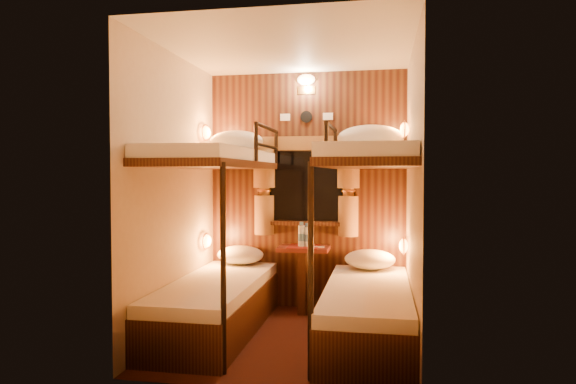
% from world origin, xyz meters
% --- Properties ---
extents(floor, '(2.10, 2.10, 0.00)m').
position_xyz_m(floor, '(0.00, 0.00, 0.00)').
color(floor, black).
rests_on(floor, ground).
extents(ceiling, '(2.10, 2.10, 0.00)m').
position_xyz_m(ceiling, '(0.00, 0.00, 2.40)').
color(ceiling, silver).
rests_on(ceiling, wall_back).
extents(wall_back, '(2.40, 0.00, 2.40)m').
position_xyz_m(wall_back, '(0.00, 1.05, 1.20)').
color(wall_back, '#C6B293').
rests_on(wall_back, floor).
extents(wall_front, '(2.40, 0.00, 2.40)m').
position_xyz_m(wall_front, '(0.00, -1.05, 1.20)').
color(wall_front, '#C6B293').
rests_on(wall_front, floor).
extents(wall_left, '(0.00, 2.40, 2.40)m').
position_xyz_m(wall_left, '(-1.00, 0.00, 1.20)').
color(wall_left, '#C6B293').
rests_on(wall_left, floor).
extents(wall_right, '(0.00, 2.40, 2.40)m').
position_xyz_m(wall_right, '(1.00, 0.00, 1.20)').
color(wall_right, '#C6B293').
rests_on(wall_right, floor).
extents(back_panel, '(2.00, 0.03, 2.40)m').
position_xyz_m(back_panel, '(0.00, 1.04, 1.20)').
color(back_panel, black).
rests_on(back_panel, floor).
extents(bunk_left, '(0.72, 1.90, 1.82)m').
position_xyz_m(bunk_left, '(-0.65, 0.07, 0.56)').
color(bunk_left, black).
rests_on(bunk_left, floor).
extents(bunk_right, '(0.72, 1.90, 1.82)m').
position_xyz_m(bunk_right, '(0.65, 0.07, 0.56)').
color(bunk_right, black).
rests_on(bunk_right, floor).
extents(window, '(1.00, 0.12, 0.79)m').
position_xyz_m(window, '(0.00, 1.00, 1.18)').
color(window, black).
rests_on(window, back_panel).
extents(curtains, '(1.10, 0.22, 1.00)m').
position_xyz_m(curtains, '(0.00, 0.97, 1.26)').
color(curtains, brown).
rests_on(curtains, back_panel).
extents(back_fixtures, '(0.54, 0.09, 0.48)m').
position_xyz_m(back_fixtures, '(0.00, 1.00, 2.25)').
color(back_fixtures, black).
rests_on(back_fixtures, back_panel).
extents(reading_lamps, '(2.00, 0.20, 1.25)m').
position_xyz_m(reading_lamps, '(-0.00, 0.70, 1.24)').
color(reading_lamps, orange).
rests_on(reading_lamps, wall_left).
extents(table, '(0.50, 0.34, 0.66)m').
position_xyz_m(table, '(0.00, 0.85, 0.41)').
color(table, maroon).
rests_on(table, floor).
extents(bottle_left, '(0.07, 0.07, 0.23)m').
position_xyz_m(bottle_left, '(0.03, 0.84, 0.75)').
color(bottle_left, '#99BFE5').
rests_on(bottle_left, table).
extents(bottle_right, '(0.07, 0.07, 0.25)m').
position_xyz_m(bottle_right, '(-0.02, 0.84, 0.76)').
color(bottle_right, '#99BFE5').
rests_on(bottle_right, table).
extents(sachet_a, '(0.09, 0.07, 0.01)m').
position_xyz_m(sachet_a, '(0.15, 0.82, 0.65)').
color(sachet_a, silver).
rests_on(sachet_a, table).
extents(sachet_b, '(0.07, 0.06, 0.01)m').
position_xyz_m(sachet_b, '(0.17, 0.82, 0.65)').
color(sachet_b, silver).
rests_on(sachet_b, table).
extents(pillow_lower_left, '(0.48, 0.34, 0.19)m').
position_xyz_m(pillow_lower_left, '(-0.65, 0.84, 0.55)').
color(pillow_lower_left, silver).
rests_on(pillow_lower_left, bunk_left).
extents(pillow_lower_right, '(0.48, 0.35, 0.19)m').
position_xyz_m(pillow_lower_right, '(0.65, 0.79, 0.55)').
color(pillow_lower_right, silver).
rests_on(pillow_lower_right, bunk_right).
extents(pillow_upper_left, '(0.53, 0.38, 0.21)m').
position_xyz_m(pillow_upper_left, '(-0.65, 0.72, 1.69)').
color(pillow_upper_left, silver).
rests_on(pillow_upper_left, bunk_left).
extents(pillow_upper_right, '(0.63, 0.45, 0.25)m').
position_xyz_m(pillow_upper_right, '(0.65, 0.76, 1.71)').
color(pillow_upper_right, silver).
rests_on(pillow_upper_right, bunk_right).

